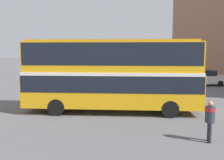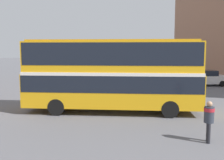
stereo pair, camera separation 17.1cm
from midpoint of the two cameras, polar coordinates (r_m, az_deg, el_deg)
The scene contains 4 objects.
ground_plane at distance 17.00m, azimuth -2.78°, elevation -6.51°, with size 240.00×240.00×0.00m, color #5B5B60.
double_decker_bus at distance 16.06m, azimuth 0.31°, elevation 1.94°, with size 10.85×6.27×4.45m.
pedestrian_foreground at distance 11.69m, azimuth 20.75°, elevation -7.60°, with size 0.59×0.59×1.75m.
parked_car_kerb_far at distance 29.99m, azimuth 20.02°, elevation 0.39°, with size 4.49×2.51×1.66m.
Camera 2 is at (-3.82, -16.11, 3.84)m, focal length 42.00 mm.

